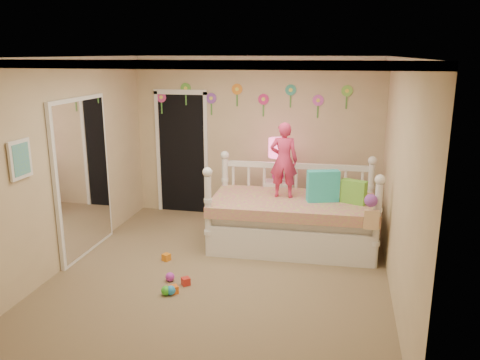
% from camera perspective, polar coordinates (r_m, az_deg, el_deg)
% --- Properties ---
extents(floor, '(4.00, 4.50, 0.01)m').
position_cam_1_polar(floor, '(6.08, -2.16, -11.00)').
color(floor, '#7F684C').
rests_on(floor, ground).
extents(ceiling, '(4.00, 4.50, 0.01)m').
position_cam_1_polar(ceiling, '(5.47, -2.43, 14.33)').
color(ceiling, white).
rests_on(ceiling, floor).
extents(back_wall, '(4.00, 0.01, 2.60)m').
position_cam_1_polar(back_wall, '(7.79, 1.85, 4.86)').
color(back_wall, tan).
rests_on(back_wall, floor).
extents(left_wall, '(0.01, 4.50, 2.60)m').
position_cam_1_polar(left_wall, '(6.42, -19.85, 1.83)').
color(left_wall, tan).
rests_on(left_wall, floor).
extents(right_wall, '(0.01, 4.50, 2.60)m').
position_cam_1_polar(right_wall, '(5.50, 18.34, -0.11)').
color(right_wall, tan).
rests_on(right_wall, floor).
extents(crown_molding, '(4.00, 4.50, 0.06)m').
position_cam_1_polar(crown_molding, '(5.47, -2.42, 14.01)').
color(crown_molding, white).
rests_on(crown_molding, ceiling).
extents(daybed, '(2.33, 1.31, 1.24)m').
position_cam_1_polar(daybed, '(6.73, 6.29, -2.80)').
color(daybed, white).
rests_on(daybed, floor).
extents(pillow_turquoise, '(0.45, 0.27, 0.43)m').
position_cam_1_polar(pillow_turquoise, '(6.60, 9.78, -0.71)').
color(pillow_turquoise, '#2AD3C7').
rests_on(pillow_turquoise, daybed).
extents(pillow_lime, '(0.36, 0.25, 0.32)m').
position_cam_1_polar(pillow_lime, '(6.61, 13.29, -1.37)').
color(pillow_lime, '#71C23B').
rests_on(pillow_lime, daybed).
extents(child, '(0.39, 0.26, 1.05)m').
position_cam_1_polar(child, '(6.66, 5.19, 2.36)').
color(child, '#DD3262').
rests_on(child, daybed).
extents(nightstand, '(0.48, 0.40, 0.73)m').
position_cam_1_polar(nightstand, '(7.52, 4.43, -2.87)').
color(nightstand, white).
rests_on(nightstand, floor).
extents(table_lamp, '(0.30, 0.30, 0.67)m').
position_cam_1_polar(table_lamp, '(7.32, 4.56, 3.18)').
color(table_lamp, '#F0209C').
rests_on(table_lamp, nightstand).
extents(closet_doorway, '(0.90, 0.04, 2.07)m').
position_cam_1_polar(closet_doorway, '(8.14, -6.89, 3.29)').
color(closet_doorway, black).
rests_on(closet_doorway, back_wall).
extents(flower_decals, '(3.40, 0.02, 0.50)m').
position_cam_1_polar(flower_decals, '(7.71, 1.21, 9.56)').
color(flower_decals, '#B2668C').
rests_on(flower_decals, back_wall).
extents(mirror_closet, '(0.07, 1.30, 2.10)m').
position_cam_1_polar(mirror_closet, '(6.71, -18.04, 0.31)').
color(mirror_closet, white).
rests_on(mirror_closet, left_wall).
extents(wall_picture, '(0.05, 0.34, 0.42)m').
position_cam_1_polar(wall_picture, '(5.63, -24.58, 2.24)').
color(wall_picture, white).
rests_on(wall_picture, left_wall).
extents(hanging_bag, '(0.20, 0.16, 0.36)m').
position_cam_1_polar(hanging_bag, '(6.10, 15.14, -3.77)').
color(hanging_bag, beige).
rests_on(hanging_bag, daybed).
extents(toy_scatter, '(1.21, 1.50, 0.11)m').
position_cam_1_polar(toy_scatter, '(5.87, -7.72, -11.53)').
color(toy_scatter, '#996666').
rests_on(toy_scatter, floor).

